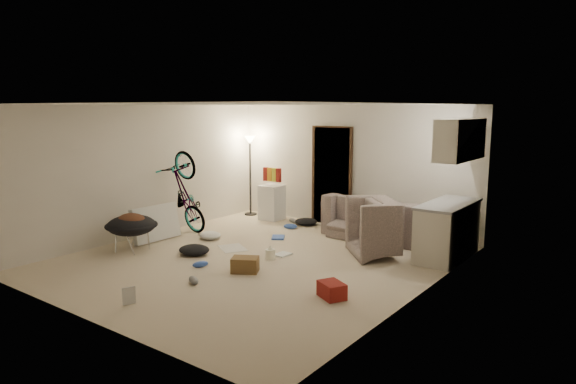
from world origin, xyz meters
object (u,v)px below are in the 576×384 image
Objects in this scene: floor_lamp at (250,158)px; bicycle at (186,211)px; drink_case_a at (245,265)px; drink_case_b at (332,290)px; kitchen_counter at (447,231)px; armchair at (393,234)px; saucer_chair at (132,230)px; juicer at (270,253)px; tv_box at (156,223)px; sofa at (376,223)px; mini_fridge at (272,202)px.

floor_lamp is 2.24m from bicycle.
drink_case_b is (1.61, -0.13, -0.01)m from drink_case_a.
kitchen_counter is 4.94m from bicycle.
bicycle is 4.38m from drink_case_b.
saucer_chair is at bearing 80.20° from armchair.
tv_box is at bearing -172.15° from juicer.
sofa is 1.99× the size of tv_box.
saucer_chair is (-4.48, -2.87, -0.07)m from kitchen_counter.
mini_fridge reaches higher than drink_case_b.
drink_case_b is at bearing -34.58° from drink_case_a.
bicycle reaches higher than drink_case_a.
armchair is 4.61× the size of juicer.
armchair is at bearing 34.04° from saucer_chair.
saucer_chair is 3.78× the size of juicer.
drink_case_a is at bearing -8.40° from tv_box.
armchair is 3.00× the size of drink_case_b.
mini_fridge is 1.94× the size of drink_case_a.
tv_box is at bearing -87.96° from floor_lamp.
mini_fridge reaches higher than saucer_chair.
floor_lamp reaches higher than mini_fridge.
floor_lamp reaches higher than kitchen_counter.
mini_fridge reaches higher than juicer.
tv_box is (-4.73, -2.16, -0.11)m from kitchen_counter.
mini_fridge is at bearing 127.97° from juicer.
drink_case_a is (-2.16, -2.56, -0.33)m from kitchen_counter.
sofa is (3.30, -0.20, -1.02)m from floor_lamp.
floor_lamp is at bearing 99.56° from drink_case_a.
mini_fridge reaches higher than armchair.
saucer_chair is at bearing -167.87° from bicycle.
kitchen_counter is 1.51× the size of tv_box.
sofa is 5.50× the size of drink_case_b.
floor_lamp reaches higher than saucer_chair.
floor_lamp reaches higher than tv_box.
kitchen_counter is 4.18× the size of drink_case_b.
armchair is 2.34m from drink_case_b.
saucer_chair is at bearing -148.98° from drink_case_b.
armchair is at bearing 124.13° from drink_case_b.
drink_case_a is 1.69× the size of juicer.
kitchen_counter is 0.87m from armchair.
sofa is 2.59m from mini_fridge.
bicycle is at bearing 32.77° from sofa.
floor_lamp reaches higher than bicycle.
drink_case_b is (0.23, -2.32, -0.25)m from armchair.
drink_case_a is (-1.38, -2.19, -0.24)m from armchair.
mini_fridge is at bearing -8.06° from floor_lamp.
tv_box reaches higher than sofa.
armchair is 3.46m from mini_fridge.
bicycle is at bearing -109.75° from mini_fridge.
tv_box is 2.49m from juicer.
saucer_chair is at bearing -147.34° from kitchen_counter.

